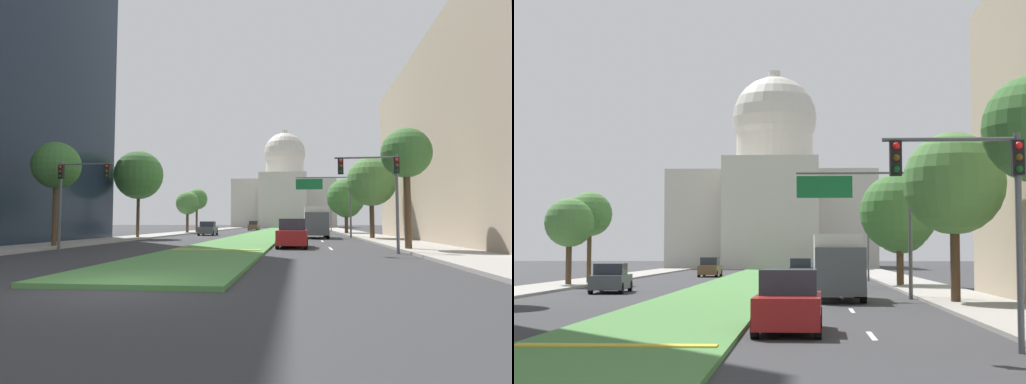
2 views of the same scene
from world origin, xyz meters
TOP-DOWN VIEW (x-y plane):
  - ground_plane at (0.00, 57.32)m, footprint 260.00×260.00m
  - grass_median at (0.00, 51.59)m, footprint 5.39×103.18m
  - median_curb_nose at (0.00, 12.30)m, footprint 4.85×0.50m
  - lane_dashes_right at (6.37, 34.45)m, footprint 0.16×38.40m
  - sidewalk_left at (-12.04, 45.86)m, footprint 4.00×103.18m
  - sidewalk_right at (12.04, 45.86)m, footprint 4.00×103.18m
  - capitol_building at (0.00, 113.83)m, footprint 28.63×29.82m
  - traffic_light_near_right at (8.70, 12.40)m, footprint 3.34×0.35m
  - traffic_light_far_right at (9.54, 58.57)m, footprint 0.28×0.35m
  - overhead_guide_sign at (7.56, 33.95)m, footprint 5.78×0.20m
  - street_tree_right_mid at (11.19, 29.79)m, footprint 4.61×4.61m
  - street_tree_left_far at (-11.44, 47.65)m, footprint 3.32×3.32m
  - street_tree_right_far at (10.71, 47.34)m, footprint 5.17×5.17m
  - street_tree_left_distant at (-10.82, 50.54)m, footprint 3.17×3.17m
  - street_tree_right_distant at (10.97, 48.62)m, footprint 4.13×4.13m
  - sedan_lead_stopped at (4.02, 17.15)m, footprint 2.03×4.48m
  - sedan_midblock at (-6.66, 39.77)m, footprint 2.16×4.33m
  - sedan_distant at (4.15, 56.61)m, footprint 1.88×4.35m
  - sedan_far_horizon at (-4.33, 69.08)m, footprint 1.85×4.64m
  - sedan_very_far at (6.42, 85.35)m, footprint 2.22×4.57m
  - box_truck_delivery at (6.10, 33.03)m, footprint 2.40×6.40m

SIDE VIEW (x-z plane):
  - ground_plane at x=0.00m, z-range 0.00..0.00m
  - lane_dashes_right at x=6.37m, z-range 0.00..0.01m
  - grass_median at x=0.00m, z-range 0.00..0.14m
  - sidewalk_left at x=-12.04m, z-range 0.00..0.15m
  - sidewalk_right at x=12.04m, z-range 0.00..0.15m
  - median_curb_nose at x=0.00m, z-range 0.14..0.18m
  - sedan_midblock at x=-6.66m, z-range -0.05..1.63m
  - sedan_very_far at x=6.42m, z-range -0.06..1.69m
  - sedan_far_horizon at x=-4.33m, z-range -0.06..1.74m
  - sedan_distant at x=4.15m, z-range -0.07..1.76m
  - sedan_lead_stopped at x=4.02m, z-range -0.07..1.78m
  - box_truck_delivery at x=6.10m, z-range 0.08..3.28m
  - traffic_light_far_right at x=9.54m, z-range 0.71..5.91m
  - traffic_light_near_right at x=8.70m, z-range 1.20..6.40m
  - street_tree_right_distant at x=10.97m, z-range 1.08..7.41m
  - street_tree_left_far at x=-11.44m, z-range 1.29..7.26m
  - overhead_guide_sign at x=7.56m, z-range 1.41..7.91m
  - street_tree_right_far at x=10.71m, z-range 1.16..8.69m
  - street_tree_left_distant at x=-10.82m, z-range 1.68..8.28m
  - street_tree_right_mid at x=11.19m, z-range 1.53..9.26m
  - capitol_building at x=0.00m, z-range -5.01..24.39m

